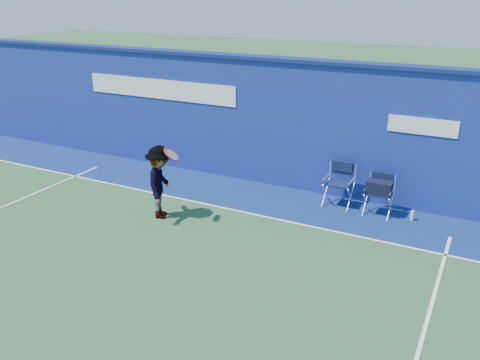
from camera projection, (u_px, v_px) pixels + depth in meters
The scene contains 8 objects.
ground at pixel (138, 279), 8.51m from camera, with size 80.00×80.00×0.00m, color #2C522E.
stadium_wall at pixel (267, 121), 12.28m from camera, with size 24.00×0.50×3.08m.
out_of_bounds_strip at pixel (247, 195), 11.92m from camera, with size 24.00×1.80×0.01m, color navy.
court_lines at pixel (159, 262), 9.01m from camera, with size 24.00×12.00×0.01m.
directors_chair_left at pixel (338, 192), 11.28m from camera, with size 0.57×0.53×0.97m.
directors_chair_right at pixel (379, 199), 10.80m from camera, with size 0.52×0.47×0.88m.
water_bottle at pixel (412, 216), 10.61m from camera, with size 0.07×0.07×0.22m, color white.
tennis_player at pixel (160, 182), 10.56m from camera, with size 1.06×1.16×1.62m.
Camera 1 is at (4.90, -5.76, 4.57)m, focal length 38.00 mm.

